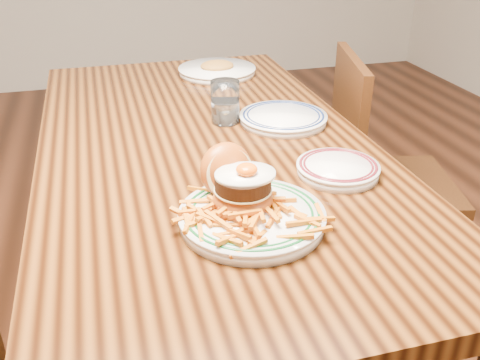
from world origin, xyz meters
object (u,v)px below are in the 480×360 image
object	(u,v)px
table	(206,170)
main_plate	(248,204)
chair_right	(376,173)
side_plate	(338,168)

from	to	relation	value
table	main_plate	distance (m)	0.43
chair_right	side_plate	bearing A→B (deg)	64.86
chair_right	side_plate	size ratio (longest dim) A/B	4.61
chair_right	side_plate	world-z (taller)	chair_right
main_plate	side_plate	size ratio (longest dim) A/B	1.60
table	side_plate	world-z (taller)	side_plate
chair_right	main_plate	bearing A→B (deg)	57.59
chair_right	main_plate	xyz separation A→B (m)	(-0.64, -0.61, 0.32)
side_plate	main_plate	bearing A→B (deg)	-160.55
chair_right	main_plate	distance (m)	0.94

